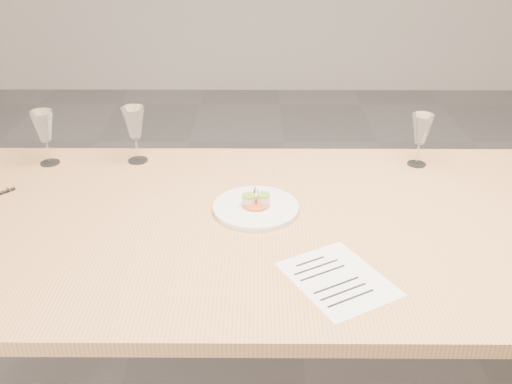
{
  "coord_description": "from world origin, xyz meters",
  "views": [
    {
      "loc": [
        -0.17,
        -1.39,
        1.58
      ],
      "look_at": [
        -0.18,
        0.07,
        0.8
      ],
      "focal_mm": 40.0,
      "sensor_mm": 36.0,
      "label": 1
    }
  ],
  "objects_px": {
    "dining_table": "(318,240)",
    "recipe_sheet": "(338,279)",
    "dinner_plate": "(256,207)",
    "wine_glass_0": "(44,128)",
    "wine_glass_1": "(134,124)",
    "wine_glass_2": "(421,130)"
  },
  "relations": [
    {
      "from": "dining_table",
      "to": "dinner_plate",
      "type": "bearing_deg",
      "value": 163.48
    },
    {
      "from": "dining_table",
      "to": "recipe_sheet",
      "type": "xyz_separation_m",
      "value": [
        0.02,
        -0.28,
        0.07
      ]
    },
    {
      "from": "dining_table",
      "to": "wine_glass_1",
      "type": "bearing_deg",
      "value": 146.31
    },
    {
      "from": "dinner_plate",
      "to": "wine_glass_0",
      "type": "xyz_separation_m",
      "value": [
        -0.71,
        0.32,
        0.12
      ]
    },
    {
      "from": "recipe_sheet",
      "to": "wine_glass_2",
      "type": "height_order",
      "value": "wine_glass_2"
    },
    {
      "from": "dinner_plate",
      "to": "wine_glass_1",
      "type": "bearing_deg",
      "value": 140.37
    },
    {
      "from": "dining_table",
      "to": "wine_glass_2",
      "type": "distance_m",
      "value": 0.56
    },
    {
      "from": "dining_table",
      "to": "recipe_sheet",
      "type": "relative_size",
      "value": 7.32
    },
    {
      "from": "wine_glass_0",
      "to": "wine_glass_1",
      "type": "xyz_separation_m",
      "value": [
        0.3,
        0.02,
        0.0
      ]
    },
    {
      "from": "dining_table",
      "to": "wine_glass_0",
      "type": "xyz_separation_m",
      "value": [
        -0.89,
        0.37,
        0.2
      ]
    },
    {
      "from": "dining_table",
      "to": "wine_glass_1",
      "type": "distance_m",
      "value": 0.74
    },
    {
      "from": "dinner_plate",
      "to": "wine_glass_2",
      "type": "distance_m",
      "value": 0.64
    },
    {
      "from": "dining_table",
      "to": "wine_glass_1",
      "type": "height_order",
      "value": "wine_glass_1"
    },
    {
      "from": "dinner_plate",
      "to": "wine_glass_1",
      "type": "height_order",
      "value": "wine_glass_1"
    },
    {
      "from": "recipe_sheet",
      "to": "wine_glass_0",
      "type": "distance_m",
      "value": 1.12
    },
    {
      "from": "dinner_plate",
      "to": "recipe_sheet",
      "type": "bearing_deg",
      "value": -59.1
    },
    {
      "from": "wine_glass_1",
      "to": "wine_glass_2",
      "type": "bearing_deg",
      "value": -1.39
    },
    {
      "from": "wine_glass_0",
      "to": "recipe_sheet",
      "type": "bearing_deg",
      "value": -35.68
    },
    {
      "from": "wine_glass_0",
      "to": "wine_glass_2",
      "type": "xyz_separation_m",
      "value": [
        1.25,
        -0.0,
        -0.01
      ]
    },
    {
      "from": "wine_glass_1",
      "to": "dinner_plate",
      "type": "bearing_deg",
      "value": -39.63
    },
    {
      "from": "dinner_plate",
      "to": "wine_glass_1",
      "type": "distance_m",
      "value": 0.55
    },
    {
      "from": "wine_glass_2",
      "to": "wine_glass_0",
      "type": "bearing_deg",
      "value": 179.91
    }
  ]
}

